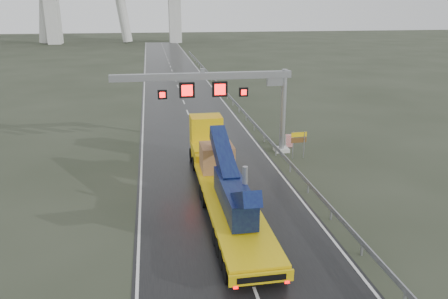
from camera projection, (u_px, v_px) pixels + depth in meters
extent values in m
plane|color=#2A3022|center=(250.00, 278.00, 20.60)|extent=(400.00, 400.00, 0.00)
cube|color=black|center=(184.00, 102.00, 58.06)|extent=(11.00, 200.00, 0.02)
cube|color=silver|center=(281.00, 150.00, 38.49)|extent=(1.20, 1.20, 0.30)
cylinder|color=#989AA1|center=(283.00, 111.00, 37.41)|extent=(0.48, 0.48, 7.20)
cube|color=#989AA1|center=(203.00, 76.00, 35.32)|extent=(14.80, 0.55, 0.55)
cube|color=#989AA1|center=(275.00, 80.00, 36.44)|extent=(1.40, 0.35, 0.90)
cube|color=#989AA1|center=(203.00, 71.00, 35.18)|extent=(0.35, 0.35, 0.35)
cube|color=black|center=(187.00, 90.00, 35.42)|extent=(1.25, 0.25, 1.25)
cube|color=#FF0C0C|center=(187.00, 90.00, 35.29)|extent=(0.90, 0.02, 0.90)
cube|color=black|center=(220.00, 89.00, 35.84)|extent=(1.25, 0.25, 1.25)
cube|color=#FF0C0C|center=(220.00, 89.00, 35.71)|extent=(0.90, 0.02, 0.90)
cube|color=black|center=(162.00, 95.00, 35.20)|extent=(0.75, 0.25, 0.75)
cube|color=#FF0C0C|center=(162.00, 95.00, 35.07)|extent=(0.54, 0.02, 0.54)
cube|color=black|center=(244.00, 92.00, 36.25)|extent=(0.75, 0.25, 0.75)
cube|color=#FF0C0C|center=(244.00, 92.00, 36.12)|extent=(0.54, 0.02, 0.54)
cube|color=silver|center=(52.00, 11.00, 142.92)|extent=(4.00, 6.00, 21.00)
cube|color=silver|center=(175.00, 11.00, 149.19)|extent=(4.00, 6.00, 21.00)
cube|color=yellow|center=(231.00, 204.00, 25.86)|extent=(2.93, 14.21, 0.35)
cube|color=yellow|center=(261.00, 278.00, 19.14)|extent=(2.94, 0.14, 0.56)
cube|color=black|center=(262.00, 279.00, 19.08)|extent=(2.23, 0.03, 0.30)
cube|color=#FF0505|center=(236.00, 288.00, 18.98)|extent=(0.22, 0.04, 0.12)
cube|color=#FF0505|center=(287.00, 282.00, 19.36)|extent=(0.22, 0.04, 0.12)
cube|color=yellow|center=(212.00, 156.00, 32.75)|extent=(2.64, 1.23, 0.51)
cube|color=yellow|center=(209.00, 153.00, 34.35)|extent=(2.65, 3.06, 1.22)
cube|color=yellow|center=(206.00, 132.00, 35.67)|extent=(2.55, 2.04, 2.64)
cube|color=black|center=(204.00, 125.00, 36.54)|extent=(2.33, 0.07, 1.22)
cube|color=#0F1347|center=(234.00, 196.00, 24.61)|extent=(1.46, 6.09, 1.42)
cube|color=#0F1347|center=(224.00, 155.00, 27.54)|extent=(1.05, 5.59, 2.59)
cube|color=#0F1347|center=(244.00, 200.00, 21.95)|extent=(0.94, 4.02, 2.45)
cylinder|color=#989AA1|center=(245.00, 180.00, 24.42)|extent=(0.31, 0.31, 1.62)
cube|color=#A37149|center=(217.00, 157.00, 30.45)|extent=(2.24, 2.24, 1.82)
cylinder|color=black|center=(248.00, 253.00, 21.77)|extent=(2.95, 1.03, 1.01)
cylinder|color=black|center=(224.00, 195.00, 28.40)|extent=(2.95, 1.03, 1.01)
cylinder|color=black|center=(207.00, 154.00, 36.07)|extent=(2.74, 1.13, 1.12)
cylinder|color=#989AA1|center=(293.00, 145.00, 36.36)|extent=(0.08, 0.08, 2.31)
cylinder|color=#989AA1|center=(304.00, 145.00, 36.51)|extent=(0.08, 0.08, 2.31)
cube|color=yellow|center=(299.00, 135.00, 36.14)|extent=(1.35, 0.14, 0.38)
cube|color=brown|center=(299.00, 140.00, 36.29)|extent=(1.35, 0.14, 0.43)
cube|color=red|center=(289.00, 141.00, 39.61)|extent=(0.68, 0.39, 1.12)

